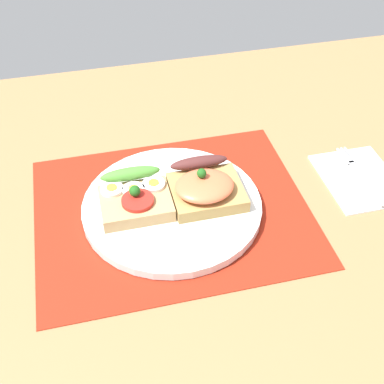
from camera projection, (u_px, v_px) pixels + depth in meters
ground_plane at (172, 219)px, 76.64cm from camera, size 120.00×90.00×3.20cm
placemat at (172, 210)px, 75.46cm from camera, size 39.61×32.25×0.30cm
plate at (172, 206)px, 74.91cm from camera, size 26.10×26.10×1.34cm
sandwich_egg_tomato at (135, 197)px, 73.13cm from camera, size 10.00×9.27×4.26cm
sandwich_salmon at (205, 187)px, 74.03cm from camera, size 10.35×10.52×5.46cm
napkin at (358, 176)px, 80.85cm from camera, size 11.30×14.22×0.60cm
fork at (359, 173)px, 80.70cm from camera, size 1.62×14.30×0.32cm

